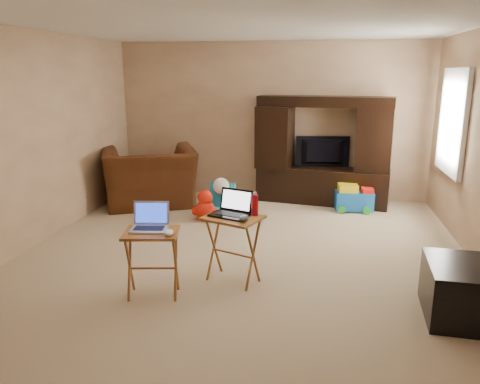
% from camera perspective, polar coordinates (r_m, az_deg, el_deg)
% --- Properties ---
extents(floor, '(5.50, 5.50, 0.00)m').
position_cam_1_polar(floor, '(5.32, 0.38, -7.85)').
color(floor, '#C8B48A').
rests_on(floor, ground).
extents(ceiling, '(5.50, 5.50, 0.00)m').
position_cam_1_polar(ceiling, '(4.95, 0.43, 20.04)').
color(ceiling, silver).
rests_on(ceiling, ground).
extents(wall_back, '(5.00, 0.00, 5.00)m').
position_cam_1_polar(wall_back, '(7.69, 3.85, 8.63)').
color(wall_back, tan).
rests_on(wall_back, ground).
extents(wall_front, '(5.00, 0.00, 5.00)m').
position_cam_1_polar(wall_front, '(2.38, -10.72, -4.44)').
color(wall_front, tan).
rests_on(wall_front, ground).
extents(wall_left, '(0.00, 5.50, 5.50)m').
position_cam_1_polar(wall_left, '(5.93, -24.30, 5.73)').
color(wall_left, tan).
rests_on(wall_left, ground).
extents(window_pane, '(0.00, 1.20, 1.20)m').
position_cam_1_polar(window_pane, '(6.64, 24.65, 7.79)').
color(window_pane, white).
rests_on(window_pane, ground).
extents(window_frame, '(0.06, 1.14, 1.34)m').
position_cam_1_polar(window_frame, '(6.64, 24.48, 7.81)').
color(window_frame, white).
rests_on(window_frame, ground).
extents(entertainment_center, '(2.09, 0.82, 1.67)m').
position_cam_1_polar(entertainment_center, '(7.41, 10.12, 4.99)').
color(entertainment_center, black).
rests_on(entertainment_center, floor).
extents(television, '(0.85, 0.24, 0.49)m').
position_cam_1_polar(television, '(7.48, 10.11, 4.80)').
color(television, black).
rests_on(television, entertainment_center).
extents(recliner, '(1.74, 1.65, 0.89)m').
position_cam_1_polar(recliner, '(7.38, -10.95, 1.83)').
color(recliner, '#421C0E').
rests_on(recliner, floor).
extents(child_rocker, '(0.43, 0.47, 0.50)m').
position_cam_1_polar(child_rocker, '(6.60, -2.51, -1.13)').
color(child_rocker, '#19758B').
rests_on(child_rocker, floor).
extents(plush_toy, '(0.39, 0.33, 0.44)m').
position_cam_1_polar(plush_toy, '(6.53, -4.27, -1.60)').
color(plush_toy, red).
rests_on(plush_toy, floor).
extents(push_toy, '(0.59, 0.45, 0.42)m').
position_cam_1_polar(push_toy, '(7.16, 13.75, -0.65)').
color(push_toy, blue).
rests_on(push_toy, floor).
extents(ottoman, '(0.77, 0.77, 0.47)m').
position_cam_1_polar(ottoman, '(4.43, 26.41, -10.86)').
color(ottoman, black).
rests_on(ottoman, floor).
extents(tray_table_left, '(0.54, 0.47, 0.63)m').
position_cam_1_polar(tray_table_left, '(4.39, -10.60, -8.62)').
color(tray_table_left, '#AD5D29').
rests_on(tray_table_left, floor).
extents(tray_table_right, '(0.63, 0.57, 0.67)m').
position_cam_1_polar(tray_table_right, '(4.60, -0.86, -6.99)').
color(tray_table_right, '#9D5F26').
rests_on(tray_table_right, floor).
extents(laptop_left, '(0.36, 0.32, 0.24)m').
position_cam_1_polar(laptop_left, '(4.28, -11.10, -3.08)').
color(laptop_left, '#B8B7BC').
rests_on(laptop_left, tray_table_left).
extents(laptop_right, '(0.42, 0.39, 0.24)m').
position_cam_1_polar(laptop_right, '(4.48, -1.33, -1.45)').
color(laptop_right, black).
rests_on(laptop_right, tray_table_right).
extents(mouse_left, '(0.10, 0.14, 0.05)m').
position_cam_1_polar(mouse_left, '(4.15, -8.68, -4.91)').
color(mouse_left, silver).
rests_on(mouse_left, tray_table_left).
extents(mouse_right, '(0.11, 0.15, 0.06)m').
position_cam_1_polar(mouse_right, '(4.35, 0.52, -3.22)').
color(mouse_right, '#3C3D41').
rests_on(mouse_right, tray_table_right).
extents(water_bottle, '(0.07, 0.07, 0.21)m').
position_cam_1_polar(water_bottle, '(4.51, 1.81, -1.61)').
color(water_bottle, '#BA0B1B').
rests_on(water_bottle, tray_table_right).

